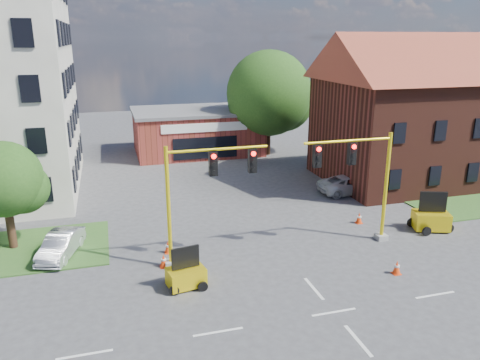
% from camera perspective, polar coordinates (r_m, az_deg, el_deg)
% --- Properties ---
extents(ground, '(120.00, 120.00, 0.00)m').
position_cam_1_polar(ground, '(20.79, 11.38, -15.52)').
color(ground, '#3E3D40').
rests_on(ground, ground).
extents(lane_markings, '(60.00, 36.00, 0.01)m').
position_cam_1_polar(lane_markings, '(18.67, 15.81, -20.04)').
color(lane_markings, silver).
rests_on(lane_markings, ground).
extents(brick_shop, '(12.40, 8.40, 4.30)m').
position_cam_1_polar(brick_shop, '(47.03, -5.28, 6.01)').
color(brick_shop, maroon).
rests_on(brick_shop, ground).
extents(townhouse_row, '(21.00, 11.00, 11.50)m').
position_cam_1_polar(townhouse_row, '(41.43, 24.28, 8.40)').
color(townhouse_row, '#481E15').
rests_on(townhouse_row, ground).
extents(tree_large, '(8.50, 8.09, 10.03)m').
position_cam_1_polar(tree_large, '(45.51, 4.02, 10.22)').
color(tree_large, '#361E13').
rests_on(tree_large, ground).
extents(tree_nw_front, '(4.23, 4.03, 5.97)m').
position_cam_1_polar(tree_nw_front, '(27.49, -26.40, -0.19)').
color(tree_nw_front, '#361E13').
rests_on(tree_nw_front, ground).
extents(signal_mast_west, '(5.30, 0.60, 6.20)m').
position_cam_1_polar(signal_mast_west, '(22.94, -4.72, -1.20)').
color(signal_mast_west, gray).
rests_on(signal_mast_west, ground).
extents(signal_mast_east, '(5.30, 0.60, 6.20)m').
position_cam_1_polar(signal_mast_east, '(25.98, 14.46, 0.49)').
color(signal_mast_east, gray).
rests_on(signal_mast_east, ground).
extents(trailer_west, '(1.85, 1.41, 1.91)m').
position_cam_1_polar(trailer_west, '(22.06, -6.60, -11.44)').
color(trailer_west, yellow).
rests_on(trailer_west, ground).
extents(trailer_east, '(2.33, 1.92, 2.29)m').
position_cam_1_polar(trailer_east, '(30.19, 22.25, -4.38)').
color(trailer_east, yellow).
rests_on(trailer_east, ground).
extents(cone_a, '(0.40, 0.40, 0.70)m').
position_cam_1_polar(cone_a, '(24.06, -9.30, -9.71)').
color(cone_a, '#FF3F0D').
rests_on(cone_a, ground).
extents(cone_b, '(0.40, 0.40, 0.70)m').
position_cam_1_polar(cone_b, '(25.50, -8.76, -8.08)').
color(cone_b, '#FF3F0D').
rests_on(cone_b, ground).
extents(cone_c, '(0.40, 0.40, 0.70)m').
position_cam_1_polar(cone_c, '(24.35, 18.58, -10.08)').
color(cone_c, '#FF3F0D').
rests_on(cone_c, ground).
extents(cone_d, '(0.40, 0.40, 0.70)m').
position_cam_1_polar(cone_d, '(29.98, 14.32, -4.52)').
color(cone_d, '#FF3F0D').
rests_on(cone_d, ground).
extents(pickup_white, '(4.91, 2.42, 1.34)m').
position_cam_1_polar(pickup_white, '(35.48, 13.32, -0.51)').
color(pickup_white, silver).
rests_on(pickup_white, ground).
extents(sedan_silver_front, '(2.44, 4.10, 1.28)m').
position_cam_1_polar(sedan_silver_front, '(26.46, -21.00, -7.40)').
color(sedan_silver_front, '#B5B8BE').
rests_on(sedan_silver_front, ground).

